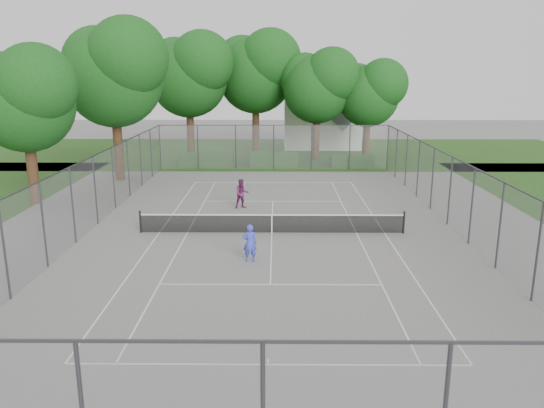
{
  "coord_description": "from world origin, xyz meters",
  "views": [
    {
      "loc": [
        0.21,
        -24.64,
        7.71
      ],
      "look_at": [
        0.0,
        1.0,
        1.2
      ],
      "focal_mm": 35.0,
      "sensor_mm": 36.0,
      "label": 1
    }
  ],
  "objects_px": {
    "girl_player": "(250,243)",
    "house": "(322,110)",
    "woman_player": "(242,194)",
    "tennis_net": "(272,223)"
  },
  "relations": [
    {
      "from": "tennis_net",
      "to": "woman_player",
      "type": "relative_size",
      "value": 7.61
    },
    {
      "from": "woman_player",
      "to": "girl_player",
      "type": "bearing_deg",
      "value": -102.73
    },
    {
      "from": "house",
      "to": "woman_player",
      "type": "relative_size",
      "value": 5.53
    },
    {
      "from": "house",
      "to": "woman_player",
      "type": "distance_m",
      "value": 25.99
    },
    {
      "from": "house",
      "to": "woman_player",
      "type": "height_order",
      "value": "house"
    },
    {
      "from": "tennis_net",
      "to": "house",
      "type": "bearing_deg",
      "value": 80.87
    },
    {
      "from": "girl_player",
      "to": "woman_player",
      "type": "xyz_separation_m",
      "value": [
        -0.88,
        8.71,
        0.05
      ]
    },
    {
      "from": "girl_player",
      "to": "house",
      "type": "bearing_deg",
      "value": -102.41
    },
    {
      "from": "tennis_net",
      "to": "girl_player",
      "type": "bearing_deg",
      "value": -102.57
    },
    {
      "from": "house",
      "to": "girl_player",
      "type": "relative_size",
      "value": 5.89
    }
  ]
}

